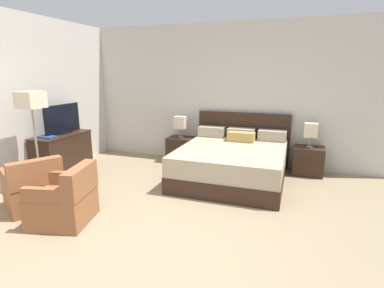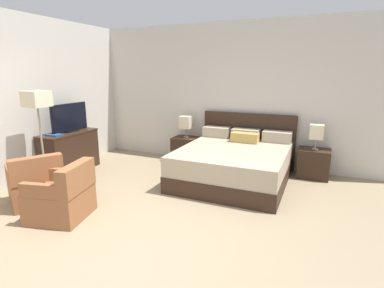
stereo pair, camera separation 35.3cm
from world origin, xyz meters
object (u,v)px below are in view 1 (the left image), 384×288
Objects in this scene: book_red_cover at (48,137)px; floor_lamp at (32,107)px; nightstand_right at (308,161)px; nightstand_left at (181,149)px; bed at (233,162)px; armchair_by_window at (34,189)px; armchair_companion at (65,201)px; table_lamp_left at (181,122)px; tv at (63,119)px; table_lamp_right at (311,130)px; dresser at (63,154)px.

book_red_cover is 0.76m from floor_lamp.
nightstand_left is at bearing 180.00° from nightstand_right.
floor_lamp is (-2.88, -1.56, 1.04)m from bed.
armchair_by_window and armchair_companion have the same top height.
bed is 4.47× the size of table_lamp_left.
tv is at bearing -141.53° from table_lamp_left.
table_lamp_left is 2.83m from floor_lamp.
table_lamp_right reaches higher than nightstand_left.
nightstand_right is 2.14× the size of book_red_cover.
table_lamp_left is (0.00, 0.00, 0.59)m from nightstand_left.
tv reaches higher than nightstand_right.
tv reaches higher than armchair_by_window.
table_lamp_right reaches higher than dresser.
armchair_by_window is at bearing -56.54° from book_red_cover.
nightstand_left is at bearing 150.46° from bed.
dresser is (-4.39, -1.51, -0.46)m from table_lamp_right.
dresser is (-1.81, -1.51, -0.46)m from table_lamp_left.
table_lamp_left is 0.41× the size of dresser.
armchair_by_window is at bearing 165.10° from armchair_companion.
book_red_cover reaches higher than dresser.
dresser is (-4.39, -1.51, 0.13)m from nightstand_right.
table_lamp_left is at bearing 82.46° from armchair_companion.
table_lamp_right is at bearing 45.47° from armchair_companion.
table_lamp_right is 1.80× the size of book_red_cover.
armchair_companion is (-0.40, -3.03, 0.02)m from nightstand_left.
nightstand_right is 2.65m from table_lamp_left.
nightstand_right is (2.58, 0.00, 0.00)m from nightstand_left.
floor_lamp reaches higher than table_lamp_right.
floor_lamp reaches higher than armchair_by_window.
nightstand_left is 0.34× the size of floor_lamp.
tv is (-1.81, -1.43, 0.77)m from nightstand_left.
tv is 2.26m from armchair_companion.
table_lamp_left is at bearing 55.32° from floor_lamp.
nightstand_right is at bearing 22.87° from book_red_cover.
nightstand_right is (1.29, 0.73, -0.06)m from bed.
table_lamp_left is 2.57m from book_red_cover.
tv reaches higher than dresser.
bed is 3.31m from book_red_cover.
nightstand_right is at bearing -0.03° from table_lamp_left.
book_red_cover is at bearing 114.75° from floor_lamp.
table_lamp_right is (1.29, 0.73, 0.53)m from bed.
book_red_cover is at bearing 123.46° from armchair_by_window.
tv is 1.73m from armchair_by_window.
tv is at bearing -167.24° from bed.
dresser is at bearing 106.04° from floor_lamp.
armchair_by_window is at bearing -50.52° from floor_lamp.
table_lamp_left reaches higher than armchair_companion.
nightstand_left is 0.48× the size of dresser.
nightstand_right is at bearing 29.55° from bed.
dresser reaches higher than armchair_by_window.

